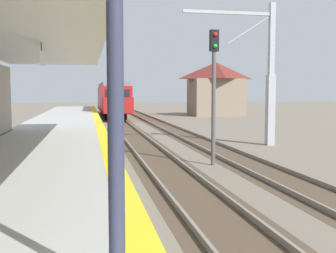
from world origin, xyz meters
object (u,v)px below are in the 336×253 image
at_px(catenary_pylon_far_side, 266,78).
at_px(approaching_train, 112,98).
at_px(rail_signal_post, 214,83).
at_px(distant_trackside_house, 216,88).

bearing_deg(catenary_pylon_far_side, approaching_train, 102.95).
bearing_deg(rail_signal_post, approaching_train, 93.36).
bearing_deg(approaching_train, catenary_pylon_far_side, -77.05).
bearing_deg(catenary_pylon_far_side, rail_signal_post, -130.39).
relative_size(rail_signal_post, catenary_pylon_far_side, 0.69).
distance_m(rail_signal_post, catenary_pylon_far_side, 6.93).
height_order(approaching_train, distant_trackside_house, distant_trackside_house).
bearing_deg(approaching_train, rail_signal_post, -86.64).
relative_size(catenary_pylon_far_side, distant_trackside_house, 1.14).
bearing_deg(distant_trackside_house, rail_signal_post, -107.66).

